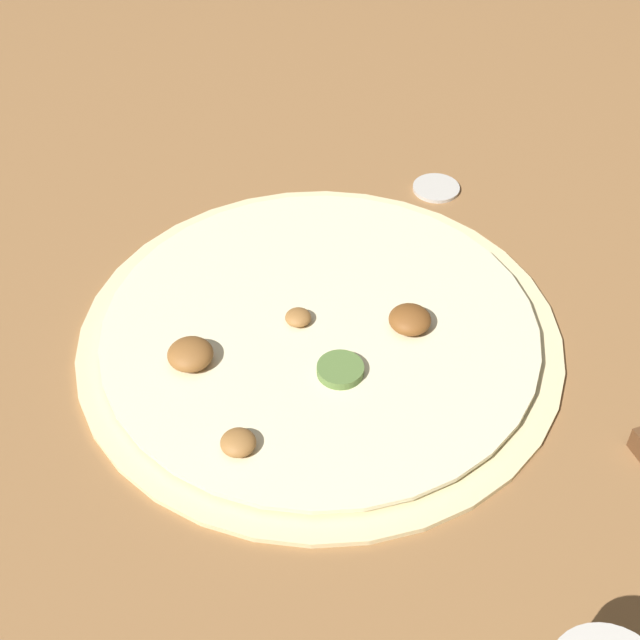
{
  "coord_description": "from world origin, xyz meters",
  "views": [
    {
      "loc": [
        0.48,
        0.11,
        0.49
      ],
      "look_at": [
        0.0,
        0.0,
        0.02
      ],
      "focal_mm": 50.0,
      "sensor_mm": 36.0,
      "label": 1
    }
  ],
  "objects": [
    {
      "name": "loose_cap",
      "position": [
        -0.22,
        0.06,
        0.0
      ],
      "size": [
        0.04,
        0.04,
        0.01
      ],
      "color": "beige",
      "rests_on": "ground_plane"
    },
    {
      "name": "pizza",
      "position": [
        0.0,
        -0.0,
        0.01
      ],
      "size": [
        0.38,
        0.38,
        0.03
      ],
      "color": "beige",
      "rests_on": "ground_plane"
    },
    {
      "name": "ground_plane",
      "position": [
        0.0,
        0.0,
        0.0
      ],
      "size": [
        3.0,
        3.0,
        0.0
      ],
      "primitive_type": "plane",
      "color": "olive"
    }
  ]
}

